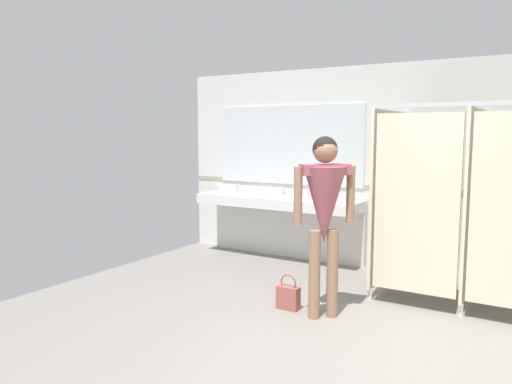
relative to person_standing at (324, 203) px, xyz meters
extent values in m
cube|color=silver|center=(0.70, 2.04, 0.21)|extent=(7.47, 0.12, 2.61)
cube|color=#9E937F|center=(0.70, 1.98, -0.05)|extent=(7.47, 0.01, 0.06)
cube|color=silver|center=(-1.44, 1.67, -0.29)|extent=(2.35, 0.57, 0.14)
cube|color=silver|center=(-1.44, 1.92, -0.73)|extent=(2.35, 0.08, 0.74)
cube|color=#ADADA8|center=(-2.22, 1.64, -0.27)|extent=(0.42, 0.32, 0.11)
cylinder|color=silver|center=(-2.22, 1.87, -0.16)|extent=(0.04, 0.04, 0.11)
cylinder|color=silver|center=(-2.22, 1.82, -0.12)|extent=(0.03, 0.11, 0.03)
sphere|color=silver|center=(-2.15, 1.88, -0.19)|extent=(0.04, 0.04, 0.04)
cube|color=#ADADA8|center=(-1.44, 1.64, -0.27)|extent=(0.42, 0.32, 0.11)
cylinder|color=silver|center=(-1.44, 1.87, -0.16)|extent=(0.04, 0.04, 0.11)
cylinder|color=silver|center=(-1.44, 1.82, -0.12)|extent=(0.03, 0.11, 0.03)
sphere|color=silver|center=(-1.37, 1.88, -0.19)|extent=(0.04, 0.04, 0.04)
cube|color=#ADADA8|center=(-0.66, 1.64, -0.27)|extent=(0.42, 0.32, 0.11)
cylinder|color=silver|center=(-0.66, 1.87, -0.16)|extent=(0.04, 0.04, 0.11)
cylinder|color=silver|center=(-0.66, 1.82, -0.12)|extent=(0.03, 0.11, 0.03)
sphere|color=silver|center=(-0.59, 1.88, -0.19)|extent=(0.04, 0.04, 0.04)
cube|color=silver|center=(-1.44, 1.97, 0.48)|extent=(2.25, 0.02, 1.10)
cube|color=beige|center=(0.22, 1.31, -0.04)|extent=(0.03, 1.31, 1.87)
cylinder|color=silver|center=(0.22, 0.71, -1.04)|extent=(0.05, 0.05, 0.12)
cube|color=beige|center=(1.12, 1.31, -0.04)|extent=(0.03, 1.31, 1.87)
cylinder|color=silver|center=(1.12, 0.71, -1.04)|extent=(0.05, 0.05, 0.12)
cube|color=beige|center=(0.67, 0.68, -0.04)|extent=(0.82, 0.03, 1.77)
cube|color=#B7BABF|center=(1.12, 0.68, 0.92)|extent=(1.86, 0.04, 0.04)
cylinder|color=#8C664C|center=(0.06, 0.06, -0.67)|extent=(0.11, 0.11, 0.85)
cylinder|color=#8C664C|center=(-0.06, -0.06, -0.67)|extent=(0.11, 0.11, 0.85)
cone|color=#994C56|center=(0.00, 0.00, -0.01)|extent=(0.57, 0.57, 0.72)
cube|color=#994C56|center=(0.00, 0.00, 0.32)|extent=(0.44, 0.44, 0.10)
cylinder|color=#8C664C|center=(0.18, 0.18, 0.08)|extent=(0.08, 0.08, 0.54)
cylinder|color=#8C664C|center=(-0.18, -0.18, 0.08)|extent=(0.08, 0.08, 0.54)
sphere|color=#8C664C|center=(0.00, 0.00, 0.49)|extent=(0.23, 0.23, 0.23)
sphere|color=black|center=(-0.01, 0.01, 0.51)|extent=(0.23, 0.23, 0.23)
cube|color=#934C42|center=(-0.38, 0.02, -0.98)|extent=(0.23, 0.11, 0.23)
torus|color=#934C42|center=(-0.38, 0.02, -0.83)|extent=(0.17, 0.02, 0.17)
cylinder|color=#D899B2|center=(-1.02, 1.85, -0.13)|extent=(0.07, 0.07, 0.18)
cylinder|color=black|center=(-1.02, 1.85, -0.02)|extent=(0.03, 0.03, 0.04)
cylinder|color=white|center=(-1.96, 1.59, -0.17)|extent=(0.07, 0.07, 0.10)
camera|label=1|loc=(1.87, -4.25, 0.65)|focal=35.01mm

